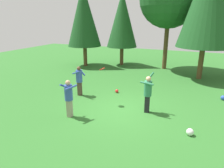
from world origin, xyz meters
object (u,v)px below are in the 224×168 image
(tree_left, at_px, (122,19))
(tree_far_left, at_px, (84,16))
(person_thrower, at_px, (148,91))
(person_bystander, at_px, (69,95))
(ball_red, at_px, (117,91))
(person_catcher, at_px, (79,78))
(ball_white, at_px, (190,132))
(ball_blue, at_px, (223,98))
(frisbee, at_px, (102,69))

(tree_left, bearing_deg, tree_far_left, -149.53)
(person_thrower, relative_size, tree_far_left, 0.27)
(person_bystander, distance_m, ball_red, 3.78)
(person_catcher, xyz_separation_m, person_bystander, (1.00, -2.42, 0.01))
(person_thrower, bearing_deg, person_bystander, 34.32)
(ball_white, xyz_separation_m, ball_blue, (1.35, 4.32, -0.01))
(person_thrower, height_order, ball_red, person_thrower)
(person_bystander, bearing_deg, ball_red, 7.38)
(person_thrower, xyz_separation_m, frisbee, (-2.30, 0.13, 0.76))
(person_thrower, bearing_deg, ball_white, 149.42)
(ball_white, distance_m, tree_left, 12.80)
(tree_left, bearing_deg, person_catcher, -85.09)
(frisbee, distance_m, ball_blue, 6.50)
(frisbee, relative_size, tree_left, 0.05)
(person_bystander, bearing_deg, frisbee, -0.00)
(tree_left, bearing_deg, ball_white, -57.25)
(ball_red, xyz_separation_m, tree_left, (-2.44, 7.13, 3.88))
(person_bystander, bearing_deg, person_catcher, 41.26)
(tree_left, distance_m, tree_far_left, 3.30)
(tree_far_left, bearing_deg, ball_blue, -21.64)
(ball_blue, xyz_separation_m, tree_left, (-7.96, 5.95, 3.86))
(person_bystander, distance_m, ball_white, 4.99)
(person_catcher, relative_size, ball_white, 6.15)
(ball_white, relative_size, ball_blue, 1.10)
(person_bystander, height_order, ball_white, person_bystander)
(ball_white, height_order, tree_far_left, tree_far_left)
(person_bystander, bearing_deg, ball_blue, -33.70)
(person_catcher, height_order, person_bystander, person_bystander)
(ball_red, bearing_deg, tree_far_left, 133.99)
(frisbee, bearing_deg, ball_blue, 27.23)
(person_catcher, distance_m, frisbee, 1.91)
(person_bystander, relative_size, frisbee, 5.71)
(person_catcher, distance_m, tree_left, 8.87)
(ball_blue, bearing_deg, person_thrower, -137.55)
(ball_blue, bearing_deg, frisbee, -152.77)
(frisbee, relative_size, ball_red, 1.48)
(ball_white, relative_size, tree_left, 0.04)
(person_catcher, distance_m, ball_red, 2.26)
(person_thrower, bearing_deg, ball_red, -36.12)
(ball_red, bearing_deg, ball_white, -36.98)
(person_catcher, xyz_separation_m, ball_red, (1.73, 1.18, -0.86))
(ball_blue, relative_size, tree_left, 0.04)
(person_catcher, distance_m, ball_white, 6.26)
(person_bystander, height_order, ball_red, person_bystander)
(frisbee, bearing_deg, person_catcher, 162.73)
(tree_far_left, bearing_deg, person_bystander, -63.37)
(person_bystander, xyz_separation_m, ball_red, (0.73, 3.60, -0.88))
(person_bystander, height_order, ball_blue, person_bystander)
(person_catcher, bearing_deg, ball_white, -1.06)
(person_catcher, distance_m, person_bystander, 2.62)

